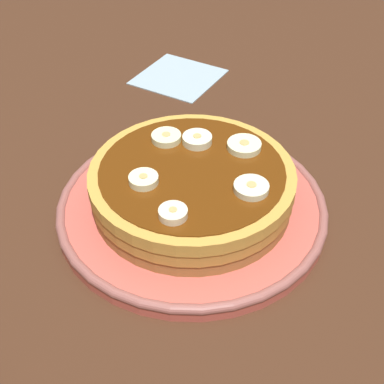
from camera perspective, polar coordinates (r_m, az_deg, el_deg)
ground_plane at (r=56.04cm, az=0.00°, el=-3.33°), size 140.00×140.00×3.00cm
plate at (r=54.39cm, az=0.00°, el=-1.49°), size 27.81×27.81×1.71cm
pancake_stack at (r=52.51cm, az=0.19°, el=0.55°), size 20.77×21.20×4.30cm
banana_slice_0 at (r=49.21cm, az=6.64°, el=0.65°), size 3.32×3.32×0.92cm
banana_slice_1 at (r=49.72cm, az=-5.29°, el=1.30°), size 2.84×2.84×0.98cm
banana_slice_2 at (r=54.68cm, az=0.57°, el=5.67°), size 3.10×3.10×1.06cm
banana_slice_3 at (r=55.17cm, az=-2.81°, el=5.90°), size 3.12×3.12×0.94cm
banana_slice_4 at (r=54.18cm, az=5.69°, el=4.99°), size 3.52×3.52×0.92cm
banana_slice_5 at (r=46.01cm, az=-2.08°, el=-2.37°), size 2.61×2.61×1.00cm
napkin at (r=78.88cm, az=-1.47°, el=12.45°), size 11.04×11.04×0.30cm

